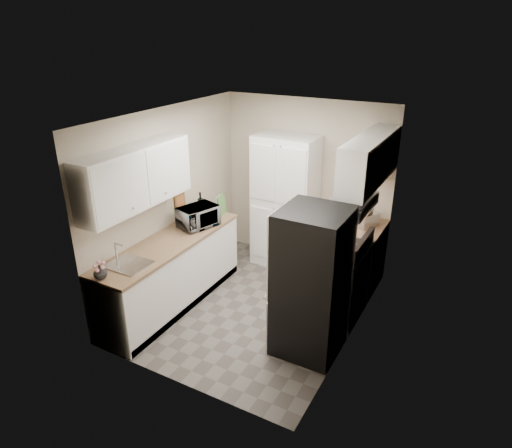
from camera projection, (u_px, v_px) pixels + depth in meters
name	position (u px, v px, depth m)	size (l,w,h in m)	color
ground	(254.00, 306.00, 6.04)	(3.20, 3.20, 0.00)	#56514C
room_shell	(252.00, 191.00, 5.39)	(2.64, 3.24, 2.52)	beige
pantry_cabinet	(285.00, 202.00, 6.78)	(0.90, 0.55, 2.00)	white
base_cabinet_left	(172.00, 274.00, 5.95)	(0.60, 2.30, 0.88)	white
countertop_left	(169.00, 242.00, 5.77)	(0.63, 2.33, 0.04)	#846647
base_cabinet_right	(357.00, 257.00, 6.39)	(0.60, 0.80, 0.88)	white
countertop_right	(360.00, 227.00, 6.20)	(0.63, 0.83, 0.04)	#846647
electric_range	(337.00, 280.00, 5.73)	(0.71, 0.78, 1.13)	#B7B7BC
refrigerator	(311.00, 283.00, 4.96)	(0.70, 0.72, 1.70)	#B7B7BC
microwave	(198.00, 217.00, 6.12)	(0.51, 0.35, 0.28)	#B6B5BB
wine_bottle	(201.00, 205.00, 6.46)	(0.08, 0.08, 0.32)	black
flower_vase	(100.00, 272.00, 4.88)	(0.15, 0.15, 0.15)	silver
cutting_board	(222.00, 204.00, 6.54)	(0.02, 0.22, 0.28)	#4C8A3B
toaster_oven	(365.00, 219.00, 6.18)	(0.26, 0.32, 0.19)	#ABABAF
fruit_basket	(364.00, 209.00, 6.12)	(0.25, 0.25, 0.11)	#D65500
kitchen_mat	(285.00, 286.00, 6.51)	(0.46, 0.73, 0.01)	beige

